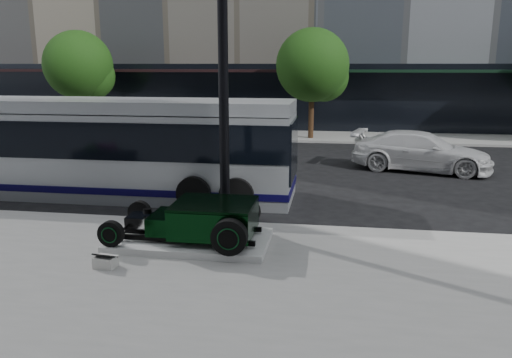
% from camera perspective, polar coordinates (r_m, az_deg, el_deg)
% --- Properties ---
extents(ground, '(120.00, 120.00, 0.00)m').
position_cam_1_polar(ground, '(14.37, -0.19, -2.94)').
color(ground, black).
rests_on(ground, ground).
extents(sidewalk_far, '(70.00, 4.00, 0.12)m').
position_cam_1_polar(sidewalk_far, '(28.01, 4.30, 4.93)').
color(sidewalk_far, gray).
rests_on(sidewalk_far, ground).
extents(street_trees, '(29.80, 3.80, 5.70)m').
position_cam_1_polar(street_trees, '(26.75, 6.78, 12.47)').
color(street_trees, black).
rests_on(street_trees, sidewalk_far).
extents(display_plinth, '(3.40, 1.80, 0.15)m').
position_cam_1_polar(display_plinth, '(11.02, -7.51, -6.98)').
color(display_plinth, silver).
rests_on(display_plinth, sidewalk_near).
extents(hot_rod, '(3.22, 2.00, 0.81)m').
position_cam_1_polar(hot_rod, '(10.78, -5.88, -4.58)').
color(hot_rod, black).
rests_on(hot_rod, display_plinth).
extents(info_plaque, '(0.44, 0.35, 0.31)m').
position_cam_1_polar(info_plaque, '(10.12, -16.83, -8.98)').
color(info_plaque, silver).
rests_on(info_plaque, sidewalk_near).
extents(lamppost, '(0.42, 0.42, 7.61)m').
position_cam_1_polar(lamppost, '(11.51, -3.75, 11.46)').
color(lamppost, black).
rests_on(lamppost, sidewalk_near).
extents(transit_bus, '(12.12, 2.88, 2.92)m').
position_cam_1_polar(transit_bus, '(16.03, -17.67, 3.55)').
color(transit_bus, '#A5AAAF').
rests_on(transit_bus, ground).
extents(white_sedan, '(5.45, 3.27, 1.48)m').
position_cam_1_polar(white_sedan, '(19.87, 18.34, 3.02)').
color(white_sedan, silver).
rests_on(white_sedan, ground).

